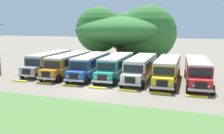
{
  "coord_description": "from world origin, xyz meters",
  "views": [
    {
      "loc": [
        10.12,
        -23.25,
        6.79
      ],
      "look_at": [
        0.0,
        5.86,
        1.6
      ],
      "focal_mm": 40.07,
      "sensor_mm": 36.0,
      "label": 1
    }
  ],
  "objects_px": {
    "broad_shade_tree": "(126,32)",
    "parked_bus_slot_1": "(68,63)",
    "parked_bus_slot_2": "(91,64)",
    "parked_bus_slot_0": "(49,61)",
    "parked_bus_slot_4": "(141,67)",
    "parked_bus_slot_5": "(168,69)",
    "parked_bus_slot_6": "(197,70)",
    "parked_bus_slot_3": "(116,65)"
  },
  "relations": [
    {
      "from": "broad_shade_tree",
      "to": "parked_bus_slot_1",
      "type": "bearing_deg",
      "value": -105.72
    },
    {
      "from": "parked_bus_slot_2",
      "to": "broad_shade_tree",
      "type": "height_order",
      "value": "broad_shade_tree"
    },
    {
      "from": "parked_bus_slot_0",
      "to": "parked_bus_slot_4",
      "type": "relative_size",
      "value": 1.01
    },
    {
      "from": "parked_bus_slot_0",
      "to": "parked_bus_slot_4",
      "type": "distance_m",
      "value": 13.68
    },
    {
      "from": "parked_bus_slot_4",
      "to": "parked_bus_slot_5",
      "type": "distance_m",
      "value": 3.38
    },
    {
      "from": "parked_bus_slot_2",
      "to": "broad_shade_tree",
      "type": "relative_size",
      "value": 0.6
    },
    {
      "from": "parked_bus_slot_5",
      "to": "parked_bus_slot_2",
      "type": "bearing_deg",
      "value": -92.69
    },
    {
      "from": "parked_bus_slot_0",
      "to": "parked_bus_slot_4",
      "type": "height_order",
      "value": "same"
    },
    {
      "from": "parked_bus_slot_5",
      "to": "parked_bus_slot_6",
      "type": "bearing_deg",
      "value": 94.04
    },
    {
      "from": "broad_shade_tree",
      "to": "parked_bus_slot_4",
      "type": "bearing_deg",
      "value": -66.97
    },
    {
      "from": "parked_bus_slot_1",
      "to": "parked_bus_slot_5",
      "type": "xyz_separation_m",
      "value": [
        13.52,
        -0.1,
        0.0
      ]
    },
    {
      "from": "parked_bus_slot_4",
      "to": "broad_shade_tree",
      "type": "bearing_deg",
      "value": -158.16
    },
    {
      "from": "parked_bus_slot_3",
      "to": "parked_bus_slot_4",
      "type": "relative_size",
      "value": 1.0
    },
    {
      "from": "parked_bus_slot_3",
      "to": "parked_bus_slot_5",
      "type": "xyz_separation_m",
      "value": [
        6.69,
        -0.67,
        0.0
      ]
    },
    {
      "from": "parked_bus_slot_6",
      "to": "parked_bus_slot_5",
      "type": "bearing_deg",
      "value": -88.54
    },
    {
      "from": "parked_bus_slot_3",
      "to": "parked_bus_slot_5",
      "type": "bearing_deg",
      "value": 82.1
    },
    {
      "from": "parked_bus_slot_1",
      "to": "parked_bus_slot_3",
      "type": "xyz_separation_m",
      "value": [
        6.83,
        0.57,
        0.0
      ]
    },
    {
      "from": "parked_bus_slot_2",
      "to": "broad_shade_tree",
      "type": "bearing_deg",
      "value": 173.2
    },
    {
      "from": "parked_bus_slot_1",
      "to": "broad_shade_tree",
      "type": "xyz_separation_m",
      "value": [
        4.11,
        14.58,
        4.02
      ]
    },
    {
      "from": "parked_bus_slot_2",
      "to": "parked_bus_slot_4",
      "type": "distance_m",
      "value": 6.78
    },
    {
      "from": "parked_bus_slot_3",
      "to": "parked_bus_slot_0",
      "type": "bearing_deg",
      "value": -93.19
    },
    {
      "from": "parked_bus_slot_3",
      "to": "parked_bus_slot_1",
      "type": "bearing_deg",
      "value": -87.41
    },
    {
      "from": "parked_bus_slot_4",
      "to": "parked_bus_slot_6",
      "type": "xyz_separation_m",
      "value": [
        6.74,
        -0.08,
        0.0
      ]
    },
    {
      "from": "parked_bus_slot_5",
      "to": "parked_bus_slot_6",
      "type": "xyz_separation_m",
      "value": [
        3.39,
        0.34,
        0.0
      ]
    },
    {
      "from": "parked_bus_slot_0",
      "to": "broad_shade_tree",
      "type": "relative_size",
      "value": 0.6
    },
    {
      "from": "parked_bus_slot_4",
      "to": "parked_bus_slot_6",
      "type": "relative_size",
      "value": 0.99
    },
    {
      "from": "parked_bus_slot_4",
      "to": "parked_bus_slot_6",
      "type": "height_order",
      "value": "same"
    },
    {
      "from": "parked_bus_slot_6",
      "to": "broad_shade_tree",
      "type": "relative_size",
      "value": 0.6
    },
    {
      "from": "parked_bus_slot_1",
      "to": "parked_bus_slot_5",
      "type": "height_order",
      "value": "same"
    },
    {
      "from": "parked_bus_slot_0",
      "to": "parked_bus_slot_5",
      "type": "height_order",
      "value": "same"
    },
    {
      "from": "parked_bus_slot_6",
      "to": "broad_shade_tree",
      "type": "height_order",
      "value": "broad_shade_tree"
    },
    {
      "from": "broad_shade_tree",
      "to": "parked_bus_slot_0",
      "type": "bearing_deg",
      "value": -118.8
    },
    {
      "from": "parked_bus_slot_1",
      "to": "broad_shade_tree",
      "type": "distance_m",
      "value": 15.68
    },
    {
      "from": "parked_bus_slot_6",
      "to": "broad_shade_tree",
      "type": "distance_m",
      "value": 19.65
    },
    {
      "from": "parked_bus_slot_1",
      "to": "parked_bus_slot_5",
      "type": "bearing_deg",
      "value": 87.66
    },
    {
      "from": "parked_bus_slot_1",
      "to": "parked_bus_slot_0",
      "type": "bearing_deg",
      "value": -104.03
    },
    {
      "from": "parked_bus_slot_0",
      "to": "parked_bus_slot_2",
      "type": "bearing_deg",
      "value": 80.87
    },
    {
      "from": "parked_bus_slot_0",
      "to": "parked_bus_slot_3",
      "type": "height_order",
      "value": "same"
    },
    {
      "from": "parked_bus_slot_1",
      "to": "parked_bus_slot_4",
      "type": "height_order",
      "value": "same"
    },
    {
      "from": "parked_bus_slot_3",
      "to": "parked_bus_slot_6",
      "type": "relative_size",
      "value": 0.99
    },
    {
      "from": "parked_bus_slot_0",
      "to": "parked_bus_slot_1",
      "type": "xyz_separation_m",
      "value": [
        3.5,
        -0.75,
        0.0
      ]
    },
    {
      "from": "parked_bus_slot_3",
      "to": "parked_bus_slot_5",
      "type": "distance_m",
      "value": 6.73
    }
  ]
}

